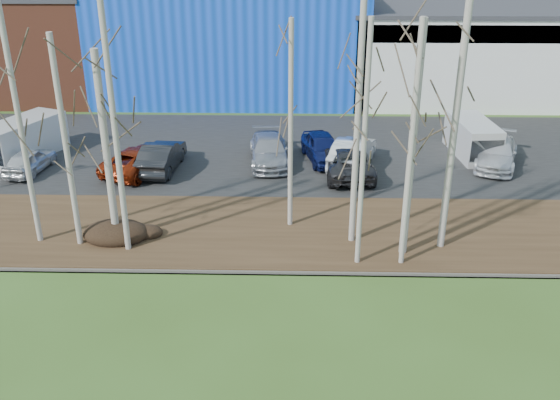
{
  "coord_description": "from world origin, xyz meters",
  "views": [
    {
      "loc": [
        -1.19,
        -10.12,
        12.72
      ],
      "look_at": [
        -1.74,
        12.45,
        2.5
      ],
      "focal_mm": 40.0,
      "sensor_mm": 36.0,
      "label": 1
    }
  ],
  "objects_px": {
    "car_5": "(352,152)",
    "van_white": "(474,139)",
    "car_3": "(269,150)",
    "car_0": "(30,161)",
    "car_1": "(161,156)",
    "car_6": "(348,161)",
    "car_2": "(140,160)",
    "van_grey": "(21,140)",
    "car_4": "(323,147)",
    "car_7": "(497,152)"
  },
  "relations": [
    {
      "from": "car_4",
      "to": "car_3",
      "type": "bearing_deg",
      "value": 176.82
    },
    {
      "from": "car_2",
      "to": "van_white",
      "type": "relative_size",
      "value": 1.05
    },
    {
      "from": "car_0",
      "to": "car_2",
      "type": "height_order",
      "value": "car_2"
    },
    {
      "from": "car_0",
      "to": "car_6",
      "type": "relative_size",
      "value": 0.7
    },
    {
      "from": "car_5",
      "to": "van_grey",
      "type": "relative_size",
      "value": 0.89
    },
    {
      "from": "car_3",
      "to": "car_7",
      "type": "bearing_deg",
      "value": -5.41
    },
    {
      "from": "van_grey",
      "to": "car_3",
      "type": "bearing_deg",
      "value": 21.24
    },
    {
      "from": "car_0",
      "to": "car_7",
      "type": "xyz_separation_m",
      "value": [
        25.55,
        1.64,
        0.09
      ]
    },
    {
      "from": "car_0",
      "to": "car_1",
      "type": "height_order",
      "value": "car_1"
    },
    {
      "from": "car_2",
      "to": "van_grey",
      "type": "relative_size",
      "value": 0.92
    },
    {
      "from": "car_1",
      "to": "van_white",
      "type": "bearing_deg",
      "value": -167.22
    },
    {
      "from": "car_2",
      "to": "car_7",
      "type": "relative_size",
      "value": 0.98
    },
    {
      "from": "car_5",
      "to": "van_white",
      "type": "relative_size",
      "value": 1.02
    },
    {
      "from": "car_3",
      "to": "car_1",
      "type": "bearing_deg",
      "value": -173.7
    },
    {
      "from": "car_5",
      "to": "car_6",
      "type": "distance_m",
      "value": 1.29
    },
    {
      "from": "car_5",
      "to": "car_6",
      "type": "xyz_separation_m",
      "value": [
        -0.35,
        -1.24,
        -0.06
      ]
    },
    {
      "from": "car_0",
      "to": "car_6",
      "type": "height_order",
      "value": "car_6"
    },
    {
      "from": "car_0",
      "to": "van_grey",
      "type": "distance_m",
      "value": 2.48
    },
    {
      "from": "car_7",
      "to": "car_3",
      "type": "bearing_deg",
      "value": -160.32
    },
    {
      "from": "car_0",
      "to": "van_grey",
      "type": "height_order",
      "value": "van_grey"
    },
    {
      "from": "car_3",
      "to": "car_5",
      "type": "relative_size",
      "value": 1.05
    },
    {
      "from": "van_white",
      "to": "car_2",
      "type": "bearing_deg",
      "value": -176.14
    },
    {
      "from": "car_6",
      "to": "van_white",
      "type": "height_order",
      "value": "van_white"
    },
    {
      "from": "car_5",
      "to": "van_white",
      "type": "xyz_separation_m",
      "value": [
        7.1,
        1.84,
        0.21
      ]
    },
    {
      "from": "car_2",
      "to": "van_grey",
      "type": "height_order",
      "value": "van_grey"
    },
    {
      "from": "car_0",
      "to": "car_1",
      "type": "distance_m",
      "value": 7.1
    },
    {
      "from": "car_1",
      "to": "car_4",
      "type": "height_order",
      "value": "car_1"
    },
    {
      "from": "car_4",
      "to": "car_0",
      "type": "bearing_deg",
      "value": 175.29
    },
    {
      "from": "car_5",
      "to": "van_grey",
      "type": "height_order",
      "value": "van_grey"
    },
    {
      "from": "car_4",
      "to": "van_white",
      "type": "xyz_separation_m",
      "value": [
        8.71,
        1.0,
        0.24
      ]
    },
    {
      "from": "car_0",
      "to": "car_1",
      "type": "relative_size",
      "value": 0.79
    },
    {
      "from": "car_3",
      "to": "car_0",
      "type": "bearing_deg",
      "value": -177.94
    },
    {
      "from": "car_1",
      "to": "car_6",
      "type": "bearing_deg",
      "value": -178.13
    },
    {
      "from": "car_1",
      "to": "car_5",
      "type": "height_order",
      "value": "car_5"
    },
    {
      "from": "car_0",
      "to": "car_5",
      "type": "relative_size",
      "value": 0.77
    },
    {
      "from": "car_1",
      "to": "car_5",
      "type": "relative_size",
      "value": 0.98
    },
    {
      "from": "car_2",
      "to": "car_7",
      "type": "distance_m",
      "value": 19.65
    },
    {
      "from": "car_2",
      "to": "van_grey",
      "type": "distance_m",
      "value": 7.48
    },
    {
      "from": "car_2",
      "to": "car_3",
      "type": "relative_size",
      "value": 0.98
    },
    {
      "from": "car_3",
      "to": "van_white",
      "type": "distance_m",
      "value": 11.83
    },
    {
      "from": "car_4",
      "to": "car_5",
      "type": "height_order",
      "value": "car_5"
    },
    {
      "from": "car_2",
      "to": "van_grey",
      "type": "xyz_separation_m",
      "value": [
        -7.22,
        1.92,
        0.41
      ]
    },
    {
      "from": "car_6",
      "to": "van_grey",
      "type": "height_order",
      "value": "van_grey"
    },
    {
      "from": "car_5",
      "to": "car_2",
      "type": "bearing_deg",
      "value": 24.48
    },
    {
      "from": "car_1",
      "to": "car_5",
      "type": "xyz_separation_m",
      "value": [
        10.44,
        0.85,
        0.01
      ]
    },
    {
      "from": "car_0",
      "to": "van_white",
      "type": "bearing_deg",
      "value": -165.52
    },
    {
      "from": "car_0",
      "to": "car_7",
      "type": "bearing_deg",
      "value": -169.15
    },
    {
      "from": "car_2",
      "to": "car_4",
      "type": "bearing_deg",
      "value": -146.55
    },
    {
      "from": "car_3",
      "to": "car_4",
      "type": "bearing_deg",
      "value": 3.94
    },
    {
      "from": "car_7",
      "to": "van_white",
      "type": "xyz_separation_m",
      "value": [
        -0.92,
        1.52,
        0.27
      ]
    }
  ]
}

